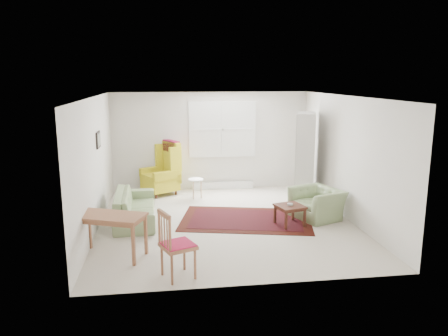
{
  "coord_description": "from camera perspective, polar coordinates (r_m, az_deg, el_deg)",
  "views": [
    {
      "loc": [
        -1.21,
        -8.3,
        2.86
      ],
      "look_at": [
        0.0,
        0.3,
        1.05
      ],
      "focal_mm": 35.0,
      "sensor_mm": 36.0,
      "label": 1
    }
  ],
  "objects": [
    {
      "name": "wingback_chair",
      "position": [
        10.88,
        -8.4,
        -0.01
      ],
      "size": [
        1.08,
        1.07,
        1.33
      ],
      "primitive_type": null,
      "rotation": [
        0.0,
        0.0,
        -1.04
      ],
      "color": "yellow",
      "rests_on": "ground"
    },
    {
      "name": "rug",
      "position": [
        9.0,
        2.87,
        -6.69
      ],
      "size": [
        2.93,
        2.23,
        0.03
      ],
      "primitive_type": null,
      "rotation": [
        0.0,
        0.0,
        -0.23
      ],
      "color": "black",
      "rests_on": "ground"
    },
    {
      "name": "room",
      "position": [
        8.75,
        0.2,
        1.21
      ],
      "size": [
        5.04,
        5.54,
        2.51
      ],
      "color": "beige",
      "rests_on": "ground"
    },
    {
      "name": "cabinet",
      "position": [
        10.48,
        10.54,
        1.5
      ],
      "size": [
        0.67,
        0.92,
        2.06
      ],
      "primitive_type": null,
      "rotation": [
        0.0,
        0.0,
        -0.32
      ],
      "color": "beige",
      "rests_on": "ground"
    },
    {
      "name": "coffee_table",
      "position": [
        8.71,
        8.57,
        -6.11
      ],
      "size": [
        0.62,
        0.62,
        0.41
      ],
      "primitive_type": null,
      "rotation": [
        0.0,
        0.0,
        0.27
      ],
      "color": "#441F15",
      "rests_on": "ground"
    },
    {
      "name": "armchair",
      "position": [
        9.2,
        12.06,
        -4.19
      ],
      "size": [
        1.12,
        1.19,
        0.74
      ],
      "primitive_type": "imported",
      "rotation": [
        0.0,
        0.0,
        -1.19
      ],
      "color": "gray",
      "rests_on": "ground"
    },
    {
      "name": "desk_chair",
      "position": [
        6.4,
        -6.04,
        -9.84
      ],
      "size": [
        0.58,
        0.58,
        1.02
      ],
      "primitive_type": null,
      "rotation": [
        0.0,
        0.0,
        1.96
      ],
      "color": "#955C3C",
      "rests_on": "ground"
    },
    {
      "name": "desk",
      "position": [
        7.35,
        -14.63,
        -8.56
      ],
      "size": [
        1.25,
        0.94,
        0.71
      ],
      "primitive_type": null,
      "rotation": [
        0.0,
        0.0,
        -0.38
      ],
      "color": "#955C3C",
      "rests_on": "ground"
    },
    {
      "name": "stool",
      "position": [
        10.52,
        -3.68,
        -2.67
      ],
      "size": [
        0.38,
        0.38,
        0.48
      ],
      "primitive_type": null,
      "rotation": [
        0.0,
        0.0,
        -0.06
      ],
      "color": "white",
      "rests_on": "ground"
    },
    {
      "name": "sofa",
      "position": [
        9.05,
        -11.56,
        -4.23
      ],
      "size": [
        0.84,
        2.02,
        0.8
      ],
      "primitive_type": "imported",
      "rotation": [
        0.0,
        0.0,
        1.6
      ],
      "color": "gray",
      "rests_on": "ground"
    }
  ]
}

